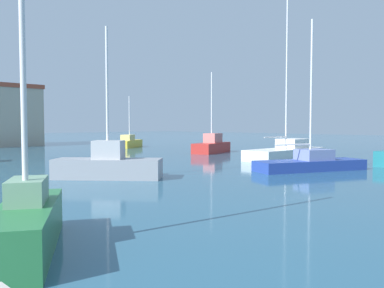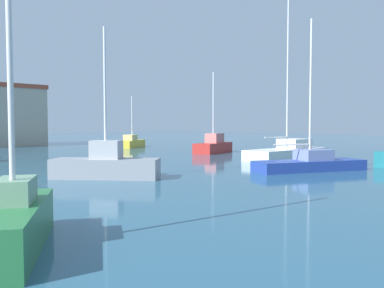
% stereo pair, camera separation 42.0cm
% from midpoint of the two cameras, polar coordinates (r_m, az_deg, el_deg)
% --- Properties ---
extents(water, '(160.00, 160.00, 0.00)m').
position_cam_midpoint_polar(water, '(28.64, -17.63, -2.55)').
color(water, '#285670').
rests_on(water, ground).
extents(sailboat_red_mid_harbor, '(5.20, 3.06, 7.29)m').
position_cam_midpoint_polar(sailboat_red_mid_harbor, '(36.65, 2.50, -0.21)').
color(sailboat_red_mid_harbor, '#B22823').
rests_on(sailboat_red_mid_harbor, water).
extents(sailboat_white_center_channel, '(7.75, 2.56, 12.33)m').
position_cam_midpoint_polar(sailboat_white_center_channel, '(31.01, 12.93, -1.00)').
color(sailboat_white_center_channel, white).
rests_on(sailboat_white_center_channel, water).
extents(sailboat_blue_behind_lamppost, '(6.70, 4.40, 8.48)m').
position_cam_midpoint_polar(sailboat_blue_behind_lamppost, '(23.77, 15.99, -2.50)').
color(sailboat_blue_behind_lamppost, '#233D93').
rests_on(sailboat_blue_behind_lamppost, water).
extents(sailboat_green_near_pier, '(3.18, 4.16, 7.48)m').
position_cam_midpoint_polar(sailboat_green_near_pier, '(9.30, -23.63, -10.05)').
color(sailboat_green_near_pier, '#28703D').
rests_on(sailboat_green_near_pier, water).
extents(sailboat_grey_far_right, '(4.57, 4.95, 7.30)m').
position_cam_midpoint_polar(sailboat_grey_far_right, '(20.00, -12.41, -2.94)').
color(sailboat_grey_far_right, gray).
rests_on(sailboat_grey_far_right, water).
extents(sailboat_yellow_outer_mooring, '(4.74, 3.63, 5.66)m').
position_cam_midpoint_polar(sailboat_yellow_outer_mooring, '(45.30, -9.14, 0.23)').
color(sailboat_yellow_outer_mooring, gold).
rests_on(sailboat_yellow_outer_mooring, water).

